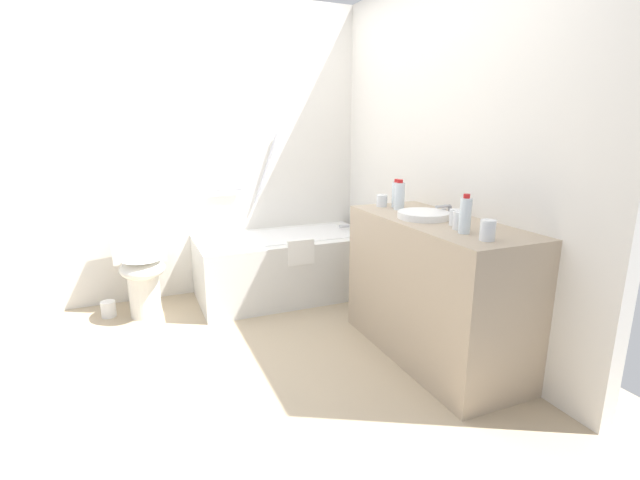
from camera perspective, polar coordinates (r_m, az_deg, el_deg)
The scene contains 16 objects.
ground_plane at distance 3.14m, azimuth -10.32°, elevation -13.85°, with size 3.89×3.89×0.00m, color tan.
wall_back_tiled at distance 4.08m, azimuth -15.30°, elevation 10.68°, with size 3.29×0.10×2.49m, color silver.
wall_right_mirror at distance 3.40m, azimuth 14.34°, elevation 10.11°, with size 0.10×2.94×2.49m, color silver.
bathtub at distance 3.98m, azimuth -4.48°, elevation -2.94°, with size 1.47×0.75×1.38m.
toilet at distance 3.83m, azimuth -21.33°, elevation -2.98°, with size 0.40×0.52×0.76m.
vanity_counter at distance 3.00m, azimuth 13.96°, elevation -5.99°, with size 0.54×1.30×0.90m, color tan.
sink_basin at distance 2.91m, azimuth 12.75°, elevation 3.06°, with size 0.32×0.32×0.04m, color white.
sink_faucet at distance 3.02m, azimuth 15.66°, elevation 3.52°, with size 0.12×0.15×0.07m.
water_bottle_0 at distance 3.25m, azimuth 9.50°, elevation 5.63°, with size 0.06×0.06×0.20m.
water_bottle_1 at distance 2.55m, azimuth 17.63°, elevation 2.97°, with size 0.06×0.06×0.21m.
water_bottle_2 at distance 3.16m, azimuth 9.85°, elevation 5.45°, with size 0.07×0.07×0.20m.
drinking_glass_0 at distance 2.75m, azimuth 16.49°, elevation 2.72°, with size 0.07×0.07×0.09m, color white.
drinking_glass_1 at distance 2.65m, azimuth 16.92°, elevation 2.33°, with size 0.07×0.07×0.10m, color white.
drinking_glass_2 at distance 3.27m, azimuth 7.71°, elevation 4.87°, with size 0.07×0.07×0.08m, color white.
drinking_glass_3 at distance 2.44m, azimuth 20.15°, elevation 1.15°, with size 0.08×0.08×0.10m, color white.
toilet_paper_roll at distance 3.97m, azimuth -24.84°, elevation -7.81°, with size 0.11×0.11×0.13m, color white.
Camera 1 is at (-0.55, -2.71, 1.47)m, focal length 25.70 mm.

